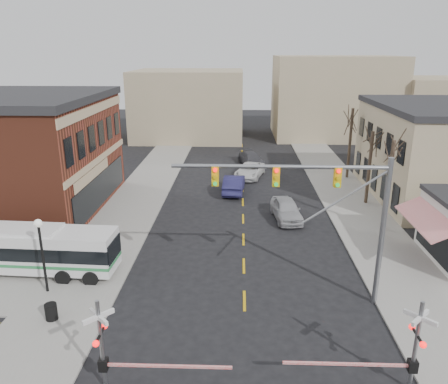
# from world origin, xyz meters

# --- Properties ---
(ground) EXTENTS (160.00, 160.00, 0.00)m
(ground) POSITION_xyz_m (0.00, 0.00, 0.00)
(ground) COLOR black
(ground) RESTS_ON ground
(sidewalk_west) EXTENTS (5.00, 60.00, 0.12)m
(sidewalk_west) POSITION_xyz_m (-9.50, 20.00, 0.06)
(sidewalk_west) COLOR gray
(sidewalk_west) RESTS_ON ground
(sidewalk_east) EXTENTS (5.00, 60.00, 0.12)m
(sidewalk_east) POSITION_xyz_m (9.50, 20.00, 0.06)
(sidewalk_east) COLOR gray
(sidewalk_east) RESTS_ON ground
(tree_east_a) EXTENTS (0.28, 0.28, 6.75)m
(tree_east_a) POSITION_xyz_m (10.50, 12.00, 3.50)
(tree_east_a) COLOR #382B21
(tree_east_a) RESTS_ON sidewalk_east
(tree_east_b) EXTENTS (0.28, 0.28, 6.30)m
(tree_east_b) POSITION_xyz_m (10.80, 18.00, 3.27)
(tree_east_b) COLOR #382B21
(tree_east_b) RESTS_ON sidewalk_east
(tree_east_c) EXTENTS (0.28, 0.28, 7.20)m
(tree_east_c) POSITION_xyz_m (11.00, 26.00, 3.72)
(tree_east_c) COLOR #382B21
(tree_east_c) RESTS_ON sidewalk_east
(transit_bus) EXTENTS (11.02, 2.90, 2.81)m
(transit_bus) POSITION_xyz_m (-13.09, 4.64, 1.61)
(transit_bus) COLOR silver
(transit_bus) RESTS_ON ground
(traffic_signal_mast) EXTENTS (10.80, 0.30, 8.00)m
(traffic_signal_mast) POSITION_xyz_m (4.03, 2.10, 5.78)
(traffic_signal_mast) COLOR gray
(traffic_signal_mast) RESTS_ON ground
(rr_crossing_west) EXTENTS (5.60, 1.36, 4.00)m
(rr_crossing_west) POSITION_xyz_m (-5.22, -4.54, 1.97)
(rr_crossing_west) COLOR gray
(rr_crossing_west) RESTS_ON ground
(rr_crossing_east) EXTENTS (5.60, 1.36, 4.00)m
(rr_crossing_east) POSITION_xyz_m (6.13, -4.17, 1.97)
(rr_crossing_east) COLOR gray
(rr_crossing_east) RESTS_ON ground
(street_lamp) EXTENTS (0.44, 0.44, 4.30)m
(street_lamp) POSITION_xyz_m (-10.98, 2.43, 3.19)
(street_lamp) COLOR black
(street_lamp) RESTS_ON sidewalk_west
(trash_bin) EXTENTS (0.60, 0.60, 0.85)m
(trash_bin) POSITION_xyz_m (-9.64, -0.18, 0.54)
(trash_bin) COLOR black
(trash_bin) RESTS_ON sidewalk_west
(car_a) EXTENTS (2.51, 5.06, 1.66)m
(car_a) POSITION_xyz_m (3.43, 14.06, 0.83)
(car_a) COLOR #A2A3A7
(car_a) RESTS_ON ground
(car_b) EXTENTS (2.13, 5.27, 1.70)m
(car_b) POSITION_xyz_m (-0.84, 20.81, 0.85)
(car_b) COLOR #1E1D48
(car_b) RESTS_ON ground
(car_c) EXTENTS (3.72, 5.71, 1.46)m
(car_c) POSITION_xyz_m (0.77, 26.01, 0.73)
(car_c) COLOR silver
(car_c) RESTS_ON ground
(car_d) EXTENTS (3.56, 5.37, 1.45)m
(car_d) POSITION_xyz_m (1.07, 31.21, 0.72)
(car_d) COLOR #403F44
(car_d) RESTS_ON ground
(pedestrian_near) EXTENTS (0.55, 0.72, 1.78)m
(pedestrian_near) POSITION_xyz_m (-8.83, 3.88, 1.01)
(pedestrian_near) COLOR #554544
(pedestrian_near) RESTS_ON sidewalk_west
(pedestrian_far) EXTENTS (0.89, 0.93, 1.52)m
(pedestrian_far) POSITION_xyz_m (-11.50, 7.19, 0.88)
(pedestrian_far) COLOR #383A62
(pedestrian_far) RESTS_ON sidewalk_west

